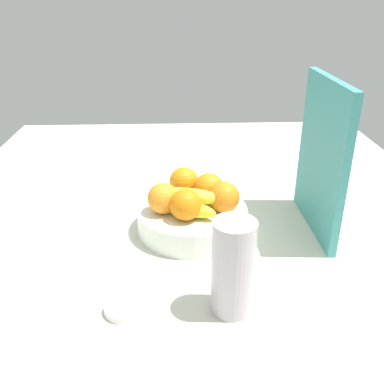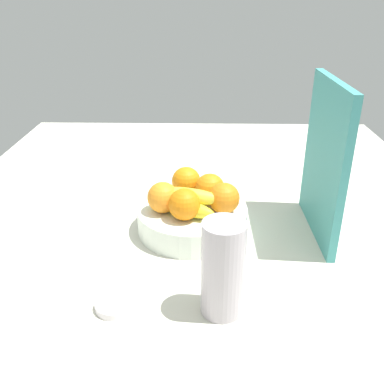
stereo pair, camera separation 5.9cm
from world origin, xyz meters
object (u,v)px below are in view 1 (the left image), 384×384
(banana_bunch, at_px, (183,202))
(orange_back_left, at_px, (186,205))
(fruit_bowl, at_px, (192,218))
(orange_back_right, at_px, (224,197))
(orange_front_right, at_px, (184,181))
(jar_lid, at_px, (124,308))
(cutting_board, at_px, (322,158))
(thermos_tumbler, at_px, (233,267))
(orange_front_left, at_px, (209,188))
(orange_center, at_px, (163,198))

(banana_bunch, bearing_deg, orange_back_left, 12.19)
(fruit_bowl, distance_m, orange_back_right, 0.10)
(orange_front_right, xyz_separation_m, jar_lid, (0.36, -0.12, -0.09))
(orange_back_right, bearing_deg, cutting_board, 96.41)
(fruit_bowl, distance_m, orange_back_left, 0.09)
(banana_bunch, distance_m, thermos_tumbler, 0.27)
(orange_front_right, bearing_deg, thermos_tumbler, 11.97)
(orange_back_right, height_order, banana_bunch, orange_back_right)
(orange_back_left, height_order, jar_lid, orange_back_left)
(fruit_bowl, bearing_deg, cutting_board, 90.37)
(jar_lid, bearing_deg, orange_back_left, 152.78)
(orange_back_right, height_order, cutting_board, cutting_board)
(fruit_bowl, height_order, thermos_tumbler, thermos_tumbler)
(banana_bunch, relative_size, jar_lid, 2.52)
(banana_bunch, height_order, thermos_tumbler, thermos_tumbler)
(fruit_bowl, height_order, orange_front_left, orange_front_left)
(thermos_tumbler, bearing_deg, banana_bunch, -162.56)
(orange_front_right, relative_size, banana_bunch, 0.40)
(orange_center, bearing_deg, orange_front_right, 151.46)
(orange_center, bearing_deg, orange_back_right, 89.83)
(orange_front_left, bearing_deg, orange_center, -64.63)
(orange_front_right, height_order, jar_lid, orange_front_right)
(orange_front_left, relative_size, thermos_tumbler, 0.40)
(orange_front_right, relative_size, orange_center, 1.00)
(cutting_board, bearing_deg, orange_back_right, -84.05)
(orange_center, height_order, jar_lid, orange_center)
(orange_back_right, bearing_deg, orange_center, -90.17)
(fruit_bowl, height_order, cutting_board, cutting_board)
(orange_back_right, xyz_separation_m, banana_bunch, (0.01, -0.10, -0.01))
(banana_bunch, distance_m, jar_lid, 0.29)
(orange_front_right, bearing_deg, fruit_bowl, 13.79)
(orange_front_right, xyz_separation_m, cutting_board, (0.07, 0.32, 0.08))
(fruit_bowl, relative_size, orange_front_left, 3.62)
(jar_lid, bearing_deg, orange_front_right, 161.60)
(banana_bunch, bearing_deg, thermos_tumbler, 17.44)
(orange_back_right, height_order, jar_lid, orange_back_right)
(jar_lid, bearing_deg, thermos_tumbler, 89.73)
(orange_front_right, bearing_deg, orange_back_right, 44.07)
(cutting_board, bearing_deg, orange_front_left, -96.42)
(banana_bunch, distance_m, cutting_board, 0.33)
(orange_front_left, xyz_separation_m, jar_lid, (0.32, -0.18, -0.09))
(fruit_bowl, distance_m, cutting_board, 0.33)
(cutting_board, bearing_deg, banana_bunch, -84.52)
(orange_front_right, distance_m, jar_lid, 0.39)
(fruit_bowl, height_order, banana_bunch, banana_bunch)
(orange_front_left, bearing_deg, cutting_board, 84.04)
(orange_back_left, relative_size, orange_back_right, 1.00)
(orange_center, distance_m, jar_lid, 0.29)
(orange_center, relative_size, jar_lid, 1.02)
(orange_back_left, bearing_deg, thermos_tumbler, 17.99)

